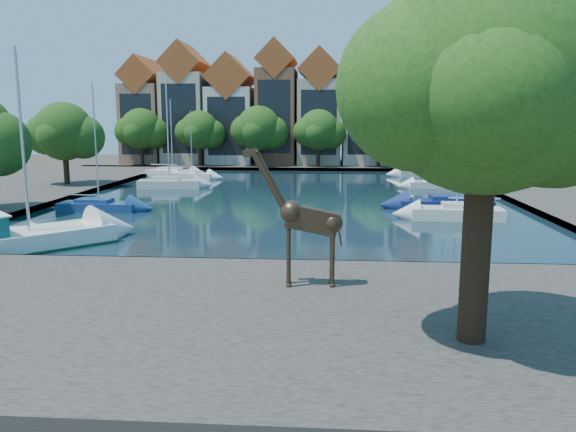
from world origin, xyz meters
name	(u,v)px	position (x,y,z in m)	size (l,w,h in m)	color
ground	(254,269)	(0.00, 0.00, 0.00)	(160.00, 160.00, 0.00)	#38332B
water_basin	(290,196)	(0.00, 24.00, 0.04)	(38.00, 50.00, 0.08)	black
near_quay	(226,317)	(0.00, -7.00, 0.25)	(50.00, 14.00, 0.50)	#4C4841
far_quay	(305,165)	(0.00, 56.00, 0.25)	(60.00, 16.00, 0.50)	#4C4841
left_quay	(15,191)	(-25.00, 24.00, 0.25)	(14.00, 52.00, 0.50)	#4C4841
plane_tree	(490,85)	(7.62, -9.01, 7.67)	(8.32, 6.40, 10.62)	#332114
townhouse_west_end	(146,114)	(-23.00, 55.99, 7.36)	(5.44, 9.18, 14.93)	#936950
townhouse_west_mid	(187,108)	(-17.00, 55.99, 8.23)	(5.94, 9.18, 16.79)	#BBAA90
townhouse_west_inner	(232,115)	(-10.50, 55.99, 7.35)	(6.43, 9.18, 15.15)	beige
townhouse_center	(277,107)	(-4.00, 55.99, 8.36)	(5.44, 9.18, 16.93)	brown
townhouse_east_inner	(319,112)	(2.00, 55.99, 7.73)	(5.94, 9.18, 15.79)	tan
townhouse_east_mid	(366,109)	(8.50, 55.99, 8.10)	(6.43, 9.18, 16.65)	beige
townhouse_east_end	(412,116)	(15.00, 55.99, 7.11)	(5.44, 9.18, 14.43)	brown
far_tree_far_west	(142,131)	(-21.90, 50.49, 5.18)	(7.28, 5.60, 7.68)	#332114
far_tree_west	(200,131)	(-13.91, 50.49, 5.08)	(6.76, 5.20, 7.36)	#332114
far_tree_mid_west	(259,130)	(-5.89, 50.49, 5.29)	(7.80, 6.00, 8.00)	#332114
far_tree_mid_east	(319,131)	(2.10, 50.49, 5.13)	(7.02, 5.40, 7.52)	#332114
far_tree_east	(380,130)	(10.11, 50.49, 5.24)	(7.54, 5.80, 7.84)	#332114
far_tree_far_east	(442,132)	(18.09, 50.49, 5.08)	(6.76, 5.20, 7.36)	#332114
side_tree_left_far	(65,133)	(-21.90, 27.99, 5.38)	(7.28, 5.60, 7.88)	#332114
giraffe_statue	(304,219)	(2.47, -3.95, 3.06)	(3.65, 0.71, 5.21)	#3B2C1D
sailboat_left_b	(99,204)	(-13.49, 15.10, 0.56)	(5.85, 2.24, 9.19)	navy
sailboat_left_c	(169,182)	(-12.12, 28.90, 0.69)	(6.20, 2.82, 10.45)	silver
sailboat_left_d	(192,174)	(-12.04, 37.81, 0.56)	(5.56, 3.11, 7.56)	silver
sailboat_left_e	(173,171)	(-15.00, 40.37, 0.63)	(6.32, 3.05, 8.88)	white
sailboat_right_a	(456,210)	(12.00, 13.34, 0.69)	(6.12, 2.43, 10.09)	silver
sailboat_right_b	(445,201)	(12.12, 17.77, 0.64)	(6.88, 2.55, 11.86)	navy
sailboat_right_c	(433,183)	(13.56, 30.83, 0.61)	(5.14, 2.42, 9.47)	silver
sailboat_right_d	(423,171)	(14.56, 42.43, 0.68)	(6.83, 3.78, 9.53)	silver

